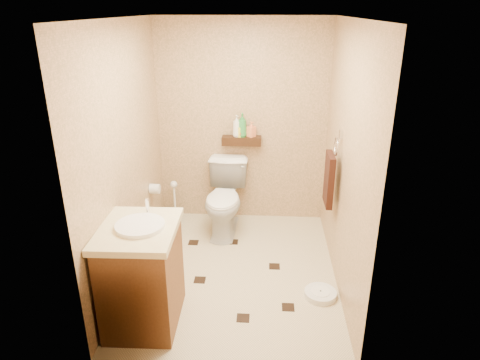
{
  "coord_description": "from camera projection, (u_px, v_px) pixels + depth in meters",
  "views": [
    {
      "loc": [
        0.28,
        -3.66,
        2.49
      ],
      "look_at": [
        0.04,
        0.25,
        0.89
      ],
      "focal_mm": 32.0,
      "sensor_mm": 36.0,
      "label": 1
    }
  ],
  "objects": [
    {
      "name": "bottle_b",
      "position": [
        241.0,
        129.0,
        4.98
      ],
      "size": [
        0.11,
        0.11,
        0.18
      ],
      "primitive_type": "imported",
      "rotation": [
        0.0,
        0.0,
        2.02
      ],
      "color": "#FBFF35",
      "rests_on": "wall_shelf"
    },
    {
      "name": "bathroom_scale",
      "position": [
        320.0,
        294.0,
        3.94
      ],
      "size": [
        0.37,
        0.37,
        0.06
      ],
      "rotation": [
        0.0,
        0.0,
        -0.29
      ],
      "color": "white",
      "rests_on": "ground"
    },
    {
      "name": "wall_back",
      "position": [
        242.0,
        124.0,
        5.04
      ],
      "size": [
        2.0,
        0.04,
        2.4
      ],
      "primitive_type": "cube",
      "color": "tan",
      "rests_on": "ground"
    },
    {
      "name": "toilet_brush",
      "position": [
        175.0,
        206.0,
        5.3
      ],
      "size": [
        0.12,
        0.12,
        0.52
      ],
      "color": "#196567",
      "rests_on": "ground"
    },
    {
      "name": "toilet",
      "position": [
        225.0,
        199.0,
        4.96
      ],
      "size": [
        0.5,
        0.83,
        0.83
      ],
      "primitive_type": "imported",
      "rotation": [
        0.0,
        0.0,
        -0.05
      ],
      "color": "white",
      "rests_on": "ground"
    },
    {
      "name": "ground",
      "position": [
        235.0,
        271.0,
        4.33
      ],
      "size": [
        2.5,
        2.5,
        0.0
      ],
      "primitive_type": "plane",
      "color": "beige",
      "rests_on": "ground"
    },
    {
      "name": "bottle_a",
      "position": [
        237.0,
        126.0,
        4.97
      ],
      "size": [
        0.13,
        0.13,
        0.25
      ],
      "primitive_type": "imported",
      "rotation": [
        0.0,
        0.0,
        0.42
      ],
      "color": "silver",
      "rests_on": "wall_shelf"
    },
    {
      "name": "towel_ring",
      "position": [
        330.0,
        177.0,
        4.16
      ],
      "size": [
        0.12,
        0.3,
        0.76
      ],
      "color": "silver",
      "rests_on": "wall_right"
    },
    {
      "name": "floor_accents",
      "position": [
        237.0,
        273.0,
        4.29
      ],
      "size": [
        1.14,
        1.38,
        0.01
      ],
      "color": "black",
      "rests_on": "ground"
    },
    {
      "name": "bottle_c",
      "position": [
        241.0,
        131.0,
        4.99
      ],
      "size": [
        0.13,
        0.13,
        0.13
      ],
      "primitive_type": "imported",
      "rotation": [
        0.0,
        0.0,
        6.0
      ],
      "color": "#F3361C",
      "rests_on": "wall_shelf"
    },
    {
      "name": "bottle_d",
      "position": [
        242.0,
        125.0,
        4.96
      ],
      "size": [
        0.12,
        0.12,
        0.28
      ],
      "primitive_type": "imported",
      "rotation": [
        0.0,
        0.0,
        3.23
      ],
      "color": "#2E8A3C",
      "rests_on": "wall_shelf"
    },
    {
      "name": "ceiling",
      "position": [
        233.0,
        18.0,
        3.43
      ],
      "size": [
        2.0,
        2.5,
        0.02
      ],
      "primitive_type": "cube",
      "color": "silver",
      "rests_on": "wall_back"
    },
    {
      "name": "wall_right",
      "position": [
        345.0,
        161.0,
        3.82
      ],
      "size": [
        0.04,
        2.5,
        2.4
      ],
      "primitive_type": "cube",
      "color": "tan",
      "rests_on": "ground"
    },
    {
      "name": "wall_shelf",
      "position": [
        242.0,
        141.0,
        5.03
      ],
      "size": [
        0.46,
        0.14,
        0.1
      ],
      "primitive_type": "cube",
      "color": "#371C0F",
      "rests_on": "wall_back"
    },
    {
      "name": "bottle_e",
      "position": [
        251.0,
        129.0,
        4.97
      ],
      "size": [
        0.12,
        0.12,
        0.18
      ],
      "primitive_type": "imported",
      "rotation": [
        0.0,
        0.0,
        0.86
      ],
      "color": "#FF8954",
      "rests_on": "wall_shelf"
    },
    {
      "name": "vanity",
      "position": [
        142.0,
        274.0,
        3.49
      ],
      "size": [
        0.62,
        0.74,
        1.03
      ],
      "rotation": [
        0.0,
        0.0,
        0.02
      ],
      "color": "brown",
      "rests_on": "ground"
    },
    {
      "name": "wall_front",
      "position": [
        219.0,
        224.0,
        2.73
      ],
      "size": [
        2.0,
        0.04,
        2.4
      ],
      "primitive_type": "cube",
      "color": "tan",
      "rests_on": "ground"
    },
    {
      "name": "toilet_paper",
      "position": [
        155.0,
        189.0,
        4.76
      ],
      "size": [
        0.12,
        0.11,
        0.12
      ],
      "color": "white",
      "rests_on": "wall_left"
    },
    {
      "name": "wall_left",
      "position": [
        126.0,
        157.0,
        3.94
      ],
      "size": [
        0.04,
        2.5,
        2.4
      ],
      "primitive_type": "cube",
      "color": "tan",
      "rests_on": "ground"
    }
  ]
}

